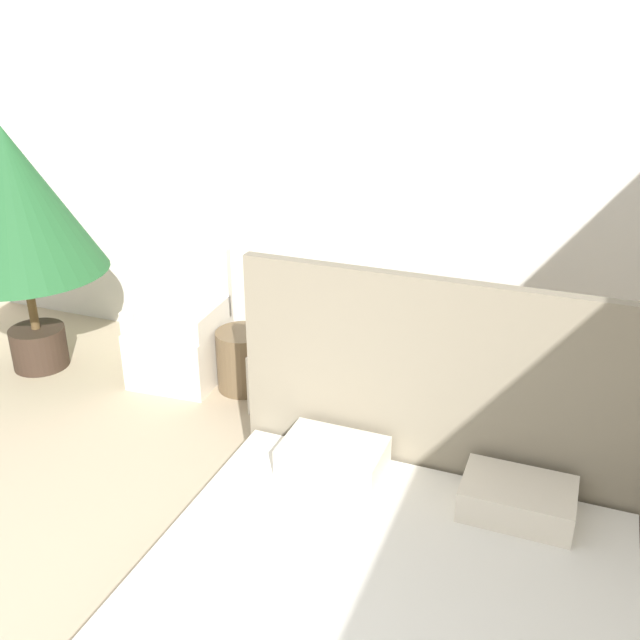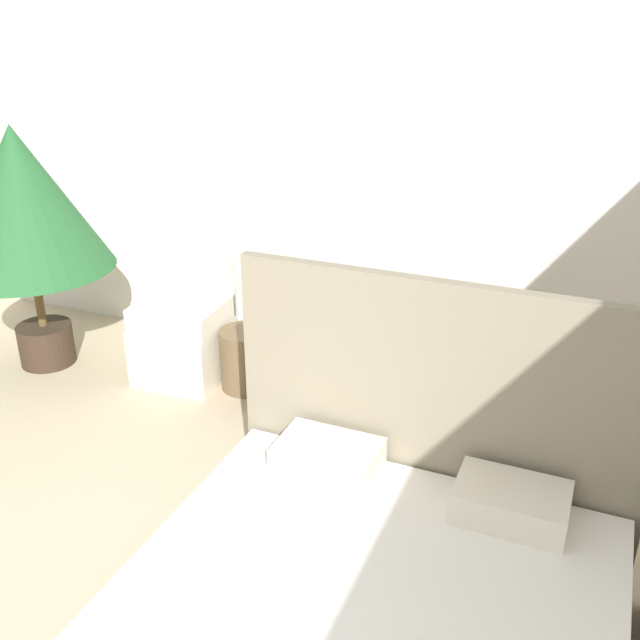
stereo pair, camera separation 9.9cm
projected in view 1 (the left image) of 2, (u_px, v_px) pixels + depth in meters
wall_back at (356, 163)px, 4.64m from camera, size 10.00×0.06×2.90m
armchair_near_window_left at (181, 340)px, 4.91m from camera, size 0.61×0.61×0.89m
armchair_near_window_right at (308, 363)px, 4.60m from camera, size 0.58×0.58×0.89m
potted_palm at (14, 207)px, 4.69m from camera, size 1.12×1.12×1.70m
side_table at (243, 360)px, 4.79m from camera, size 0.36×0.36×0.42m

